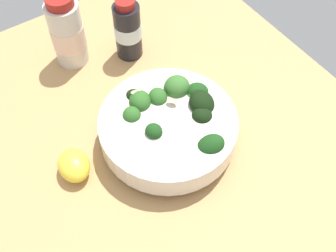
% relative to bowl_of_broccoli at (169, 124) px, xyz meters
% --- Properties ---
extents(ground_plane, '(0.70, 0.70, 0.05)m').
position_rel_bowl_of_broccoli_xyz_m(ground_plane, '(-0.02, 0.05, -0.06)').
color(ground_plane, tan).
extents(bowl_of_broccoli, '(0.22, 0.22, 0.09)m').
position_rel_bowl_of_broccoli_xyz_m(bowl_of_broccoli, '(0.00, 0.00, 0.00)').
color(bowl_of_broccoli, silver).
rests_on(bowl_of_broccoli, ground_plane).
extents(lemon_wedge, '(0.06, 0.07, 0.04)m').
position_rel_bowl_of_broccoli_xyz_m(lemon_wedge, '(-0.16, 0.03, -0.02)').
color(lemon_wedge, yellow).
rests_on(lemon_wedge, ground_plane).
extents(bottle_tall, '(0.05, 0.05, 0.12)m').
position_rel_bowl_of_broccoli_xyz_m(bottle_tall, '(0.05, 0.21, 0.02)').
color(bottle_tall, black).
rests_on(bottle_tall, ground_plane).
extents(bottle_short, '(0.06, 0.06, 0.14)m').
position_rel_bowl_of_broccoli_xyz_m(bottle_short, '(-0.05, 0.25, 0.03)').
color(bottle_short, beige).
rests_on(bottle_short, ground_plane).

